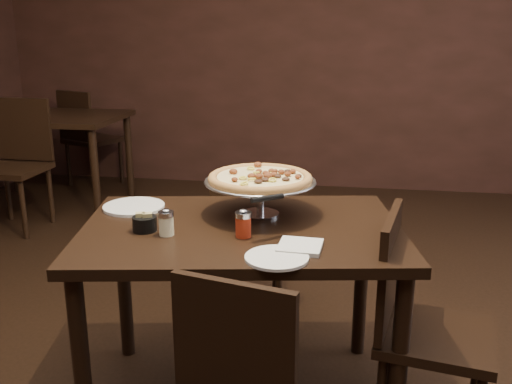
# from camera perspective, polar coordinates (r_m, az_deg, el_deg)

# --- Properties ---
(room) EXTENTS (6.04, 7.04, 2.84)m
(room) POSITION_cam_1_polar(r_m,az_deg,el_deg) (2.05, 1.26, 12.86)
(room) COLOR black
(room) RESTS_ON ground
(dining_table) EXTENTS (1.36, 1.02, 0.77)m
(dining_table) POSITION_cam_1_polar(r_m,az_deg,el_deg) (2.26, -1.46, -5.86)
(dining_table) COLOR black
(dining_table) RESTS_ON ground
(background_table) EXTENTS (1.28, 0.86, 0.80)m
(background_table) POSITION_cam_1_polar(r_m,az_deg,el_deg) (5.24, -20.17, 6.12)
(background_table) COLOR black
(background_table) RESTS_ON ground
(pizza_stand) EXTENTS (0.46, 0.46, 0.19)m
(pizza_stand) POSITION_cam_1_polar(r_m,az_deg,el_deg) (2.32, 0.42, 1.33)
(pizza_stand) COLOR #B8B9BF
(pizza_stand) RESTS_ON dining_table
(parmesan_shaker) EXTENTS (0.06, 0.06, 0.10)m
(parmesan_shaker) POSITION_cam_1_polar(r_m,az_deg,el_deg) (2.14, -8.97, -3.04)
(parmesan_shaker) COLOR #FBF6C3
(parmesan_shaker) RESTS_ON dining_table
(pepper_flake_shaker) EXTENTS (0.06, 0.06, 0.11)m
(pepper_flake_shaker) POSITION_cam_1_polar(r_m,az_deg,el_deg) (2.10, -1.28, -3.19)
(pepper_flake_shaker) COLOR maroon
(pepper_flake_shaker) RESTS_ON dining_table
(packet_caddy) EXTENTS (0.09, 0.09, 0.07)m
(packet_caddy) POSITION_cam_1_polar(r_m,az_deg,el_deg) (2.21, -11.08, -3.07)
(packet_caddy) COLOR black
(packet_caddy) RESTS_ON dining_table
(napkin_stack) EXTENTS (0.16, 0.16, 0.02)m
(napkin_stack) POSITION_cam_1_polar(r_m,az_deg,el_deg) (2.01, 4.44, -5.44)
(napkin_stack) COLOR silver
(napkin_stack) RESTS_ON dining_table
(plate_left) EXTENTS (0.26, 0.26, 0.01)m
(plate_left) POSITION_cam_1_polar(r_m,az_deg,el_deg) (2.50, -12.12, -1.44)
(plate_left) COLOR white
(plate_left) RESTS_ON dining_table
(plate_near) EXTENTS (0.22, 0.22, 0.01)m
(plate_near) POSITION_cam_1_polar(r_m,az_deg,el_deg) (1.92, 2.09, -6.59)
(plate_near) COLOR white
(plate_near) RESTS_ON dining_table
(serving_spatula) EXTENTS (0.18, 0.18, 0.03)m
(serving_spatula) POSITION_cam_1_polar(r_m,az_deg,el_deg) (2.06, 1.14, -0.69)
(serving_spatula) COLOR #B8B9BF
(serving_spatula) RESTS_ON pizza_stand
(chair_far) EXTENTS (0.44, 0.44, 0.81)m
(chair_far) POSITION_cam_1_polar(r_m,az_deg,el_deg) (2.98, -0.75, -4.99)
(chair_far) COLOR black
(chair_far) RESTS_ON ground
(chair_side) EXTENTS (0.48, 0.48, 0.88)m
(chair_side) POSITION_cam_1_polar(r_m,az_deg,el_deg) (2.25, 15.82, -12.10)
(chair_side) COLOR black
(chair_side) RESTS_ON ground
(bg_chair_far) EXTENTS (0.58, 0.58, 0.95)m
(bg_chair_far) POSITION_cam_1_polar(r_m,az_deg,el_deg) (5.80, -16.57, 5.52)
(bg_chair_far) COLOR black
(bg_chair_far) RESTS_ON ground
(bg_chair_near) EXTENTS (0.48, 0.48, 1.00)m
(bg_chair_near) POSITION_cam_1_polar(r_m,az_deg,el_deg) (4.78, -22.82, 3.09)
(bg_chair_near) COLOR black
(bg_chair_near) RESTS_ON ground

